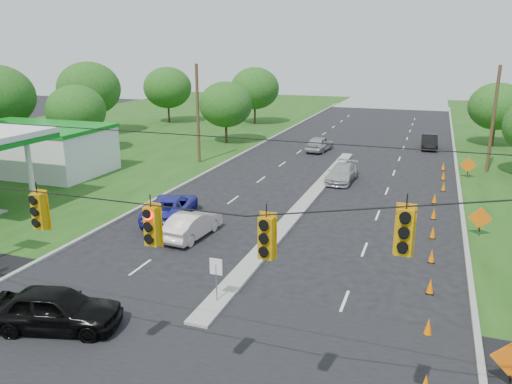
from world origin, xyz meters
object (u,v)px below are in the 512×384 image
at_px(white_sedan, 192,225).
at_px(black_sedan, 55,309).
at_px(gas_station, 23,147).
at_px(blue_pickup, 171,207).

bearing_deg(white_sedan, black_sedan, 91.94).
xyz_separation_m(gas_station, black_sedan, (18.69, -18.05, -1.73)).
bearing_deg(black_sedan, blue_pickup, -5.29).
relative_size(gas_station, white_sedan, 4.42).
bearing_deg(blue_pickup, white_sedan, 124.01).
relative_size(black_sedan, white_sedan, 1.11).
height_order(gas_station, black_sedan, gas_station).
distance_m(gas_station, black_sedan, 26.05).
xyz_separation_m(gas_station, blue_pickup, (16.50, -5.28, -1.79)).
bearing_deg(white_sedan, blue_pickup, -36.80).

